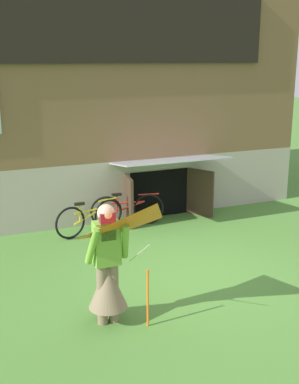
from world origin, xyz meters
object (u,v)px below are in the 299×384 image
(person, at_px, (107,274))
(kite, at_px, (157,239))
(bicycle_yellow, at_px, (90,218))
(bicycle_red, at_px, (127,210))

(person, height_order, kite, person)
(kite, distance_m, bicycle_yellow, 4.17)
(kite, distance_m, bicycle_red, 4.51)
(bicycle_red, height_order, bicycle_yellow, bicycle_red)
(person, distance_m, bicycle_red, 4.01)
(kite, height_order, bicycle_yellow, kite)
(person, xyz_separation_m, kite, (0.45, -0.60, 0.63))
(person, distance_m, kite, 0.98)
(bicycle_red, relative_size, bicycle_yellow, 1.04)
(person, relative_size, bicycle_red, 1.07)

